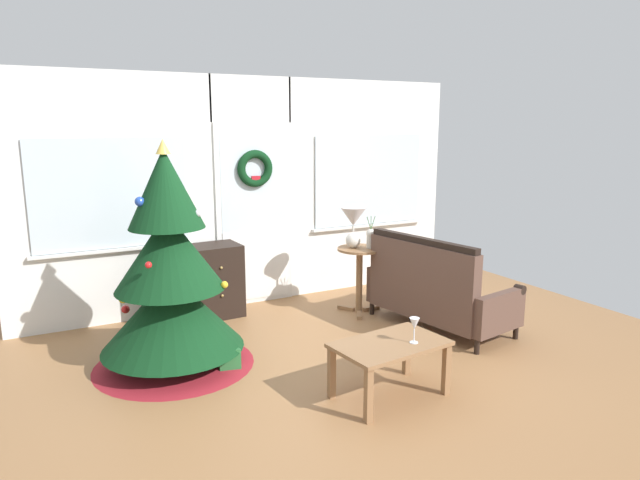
% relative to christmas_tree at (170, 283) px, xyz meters
% --- Properties ---
extents(ground_plane, '(6.76, 6.76, 0.00)m').
position_rel_christmas_tree_xyz_m(ground_plane, '(1.28, -0.72, -0.73)').
color(ground_plane, '#996B42').
extents(back_wall_with_door, '(5.20, 0.19, 2.55)m').
position_rel_christmas_tree_xyz_m(back_wall_with_door, '(1.28, 1.36, 0.56)').
color(back_wall_with_door, white).
rests_on(back_wall_with_door, ground).
extents(christmas_tree, '(1.36, 1.36, 1.92)m').
position_rel_christmas_tree_xyz_m(christmas_tree, '(0.00, 0.00, 0.00)').
color(christmas_tree, '#4C331E').
rests_on(christmas_tree, ground).
extents(dresser_cabinet, '(0.92, 0.48, 0.78)m').
position_rel_christmas_tree_xyz_m(dresser_cabinet, '(0.53, 1.07, -0.34)').
color(dresser_cabinet, black).
rests_on(dresser_cabinet, ground).
extents(settee_sofa, '(0.94, 1.59, 0.96)m').
position_rel_christmas_tree_xyz_m(settee_sofa, '(2.54, -0.33, -0.35)').
color(settee_sofa, black).
rests_on(settee_sofa, ground).
extents(side_table, '(0.50, 0.48, 0.73)m').
position_rel_christmas_tree_xyz_m(side_table, '(2.13, 0.44, -0.21)').
color(side_table, '#8E6642').
rests_on(side_table, ground).
extents(table_lamp, '(0.28, 0.28, 0.44)m').
position_rel_christmas_tree_xyz_m(table_lamp, '(2.07, 0.48, 0.28)').
color(table_lamp, silver).
rests_on(table_lamp, side_table).
extents(flower_vase, '(0.11, 0.10, 0.35)m').
position_rel_christmas_tree_xyz_m(flower_vase, '(2.23, 0.38, 0.12)').
color(flower_vase, beige).
rests_on(flower_vase, side_table).
extents(coffee_table, '(0.89, 0.61, 0.43)m').
position_rel_christmas_tree_xyz_m(coffee_table, '(1.30, -1.34, -0.36)').
color(coffee_table, '#8E6642').
rests_on(coffee_table, ground).
extents(wine_glass, '(0.08, 0.08, 0.20)m').
position_rel_christmas_tree_xyz_m(wine_glass, '(1.46, -1.43, -0.15)').
color(wine_glass, silver).
rests_on(wine_glass, coffee_table).
extents(gift_box, '(0.19, 0.17, 0.19)m').
position_rel_christmas_tree_xyz_m(gift_box, '(0.38, -0.30, -0.63)').
color(gift_box, '#266633').
rests_on(gift_box, ground).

